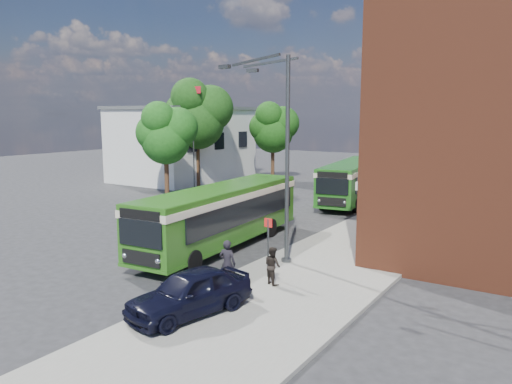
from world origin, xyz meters
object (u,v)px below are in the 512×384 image
Objects in this scene: parked_car at (190,292)px; bus_rear at (352,178)px; street_lamp at (280,156)px; bus_front at (221,211)px.

bus_rear is at bearing 112.54° from parked_car.
street_lamp is 0.77× the size of bus_rear.
bus_front is 1.02× the size of bus_rear.
parked_car is (4.39, -7.60, -0.95)m from bus_front.
street_lamp is at bearing 108.08° from parked_car.
bus_front reaches higher than parked_car.
parked_car is (0.59, -6.77, -3.90)m from street_lamp.
bus_rear is (-3.27, 16.50, -2.96)m from street_lamp.
street_lamp is at bearing -78.79° from bus_rear.
street_lamp is 4.89m from bus_front.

